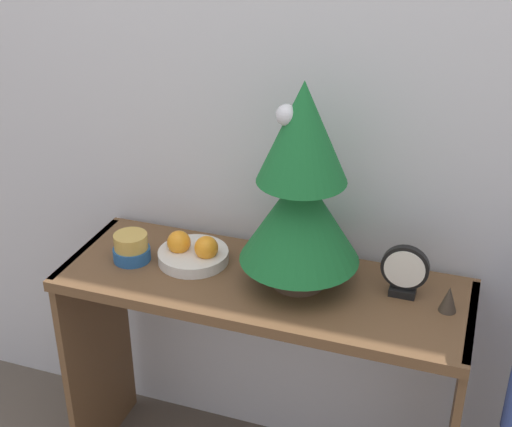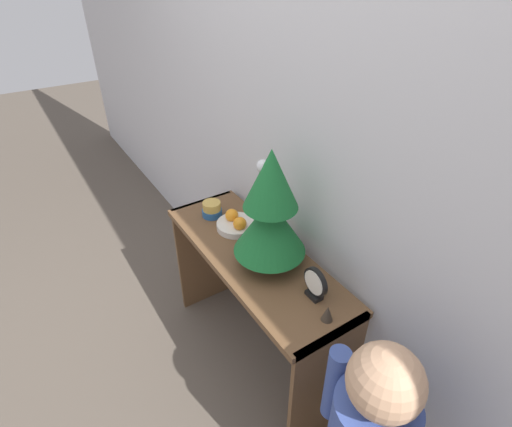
{
  "view_description": "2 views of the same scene",
  "coord_description": "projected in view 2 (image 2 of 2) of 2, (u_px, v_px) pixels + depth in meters",
  "views": [
    {
      "loc": [
        0.5,
        -1.3,
        1.72
      ],
      "look_at": [
        -0.03,
        0.22,
        0.9
      ],
      "focal_mm": 50.0,
      "sensor_mm": 36.0,
      "label": 1
    },
    {
      "loc": [
        1.17,
        -0.55,
        1.86
      ],
      "look_at": [
        0.02,
        0.19,
        0.94
      ],
      "focal_mm": 28.0,
      "sensor_mm": 36.0,
      "label": 2
    }
  ],
  "objects": [
    {
      "name": "mini_tree",
      "position": [
        270.0,
        212.0,
        1.59
      ],
      "size": [
        0.31,
        0.31,
        0.54
      ],
      "color": "#4C3828",
      "rests_on": "console_table"
    },
    {
      "name": "ground_plane",
      "position": [
        224.0,
        371.0,
        2.1
      ],
      "size": [
        12.0,
        12.0,
        0.0
      ],
      "primitive_type": "plane",
      "color": "brown"
    },
    {
      "name": "back_wall",
      "position": [
        303.0,
        130.0,
        1.6
      ],
      "size": [
        7.0,
        0.05,
        2.5
      ],
      "primitive_type": "cube",
      "color": "silver",
      "rests_on": "ground_plane"
    },
    {
      "name": "desk_clock",
      "position": [
        315.0,
        284.0,
        1.53
      ],
      "size": [
        0.12,
        0.04,
        0.14
      ],
      "color": "black",
      "rests_on": "console_table"
    },
    {
      "name": "singing_bowl",
      "position": [
        212.0,
        209.0,
        2.02
      ],
      "size": [
        0.1,
        0.1,
        0.08
      ],
      "color": "#235189",
      "rests_on": "console_table"
    },
    {
      "name": "fruit_bowl",
      "position": [
        236.0,
        223.0,
        1.94
      ],
      "size": [
        0.19,
        0.19,
        0.08
      ],
      "color": "silver",
      "rests_on": "console_table"
    },
    {
      "name": "figurine",
      "position": [
        327.0,
        313.0,
        1.45
      ],
      "size": [
        0.04,
        0.04,
        0.07
      ],
      "color": "#382D23",
      "rests_on": "console_table"
    },
    {
      "name": "console_table",
      "position": [
        254.0,
        281.0,
        1.88
      ],
      "size": [
        1.08,
        0.38,
        0.72
      ],
      "color": "brown",
      "rests_on": "ground_plane"
    }
  ]
}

